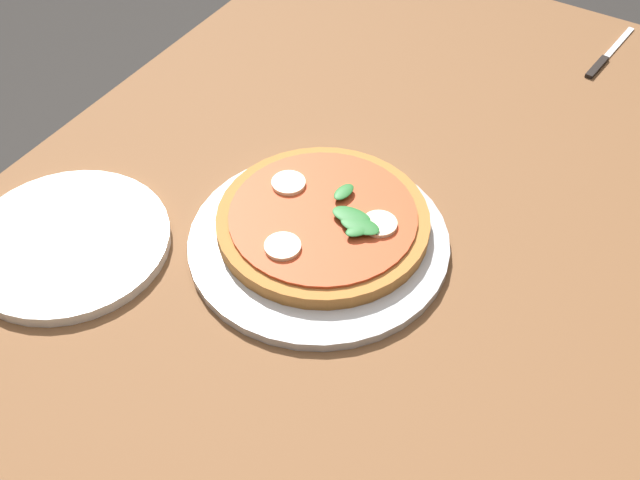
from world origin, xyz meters
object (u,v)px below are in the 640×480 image
Objects in this scene: dining_table at (308,314)px; pizza at (323,221)px; serving_tray at (320,242)px; plate_white at (68,242)px; knife at (605,58)px.

dining_table is 5.63× the size of pizza.
serving_tray is 0.03m from pizza.
pizza is 1.05× the size of plate_white.
knife is (-0.58, 0.17, 0.11)m from dining_table.
pizza is at bearing -173.42° from dining_table.
serving_tray is (-0.03, 0.00, 0.11)m from dining_table.
knife is at bearing 163.75° from dining_table.
plate_white reaches higher than serving_tray.
pizza reaches higher than dining_table.
plate_white is at bearing -30.55° from knife.
serving_tray is 0.29m from plate_white.
plate_white is at bearing -58.41° from serving_tray.
dining_table is at bearing -16.25° from knife.
plate_white is (0.13, -0.25, 0.11)m from dining_table.
pizza is 0.30m from plate_white.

